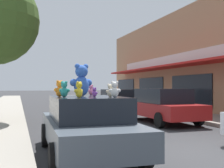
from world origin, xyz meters
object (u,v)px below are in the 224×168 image
Objects in this scene: teddy_bear_orange at (59,89)px; parked_car_far_right at (117,100)px; plush_art_car at (87,125)px; teddy_bear_yellow at (79,90)px; parked_car_far_center at (162,105)px; teddy_bear_pink at (91,90)px; teddy_bear_cream at (110,91)px; teddy_bear_white at (115,89)px; teddy_bear_giant at (81,81)px; teddy_bear_teal at (64,89)px; teddy_bear_purple at (95,92)px.

teddy_bear_orange is 12.33m from parked_car_far_right.
teddy_bear_yellow is at bearing -116.64° from plush_art_car.
parked_car_far_right is at bearing 90.00° from parked_car_far_center.
teddy_bear_pink reaches higher than parked_car_far_right.
teddy_bear_cream is 0.78m from teddy_bear_yellow.
teddy_bear_white reaches higher than teddy_bear_cream.
teddy_bear_giant is 0.79m from teddy_bear_teal.
teddy_bear_white is 0.08× the size of parked_car_far_right.
plush_art_car is 15.05× the size of teddy_bear_pink.
teddy_bear_purple is at bearing -74.22° from plush_art_car.
parked_car_far_center is at bearing -171.36° from teddy_bear_yellow.
teddy_bear_cream is 0.36m from teddy_bear_purple.
teddy_bear_cream reaches higher than parked_car_far_right.
teddy_bear_purple is at bearing 90.71° from teddy_bear_giant.
teddy_bear_teal reaches higher than parked_car_far_center.
teddy_bear_white is at bearing -165.66° from teddy_bear_teal.
plush_art_car is at bearing -121.16° from teddy_bear_teal.
teddy_bear_orange is 0.33m from teddy_bear_teal.
teddy_bear_teal is at bearing -157.85° from plush_art_car.
teddy_bear_pink is at bearing -50.29° from teddy_bear_cream.
teddy_bear_white is 7.14m from parked_car_far_center.
parked_car_far_right is (4.36, 10.10, -0.76)m from teddy_bear_pink.
teddy_bear_orange is (-0.64, 0.11, 0.85)m from plush_art_car.
teddy_bear_yellow is 7.58m from parked_car_far_center.
teddy_bear_pink reaches higher than plush_art_car.
teddy_bear_orange is at bearing 25.63° from teddy_bear_purple.
teddy_bear_white is at bearing -164.06° from teddy_bear_purple.
parked_car_far_center is at bearing -73.13° from teddy_bear_purple.
teddy_bear_pink is 0.81× the size of teddy_bear_teal.
teddy_bear_white reaches higher than teddy_bear_purple.
teddy_bear_white reaches higher than teddy_bear_pink.
parked_car_far_right is at bearing -125.63° from teddy_bear_giant.
plush_art_car is 1.40m from teddy_bear_pink.
teddy_bear_teal is (-1.04, 0.46, 0.00)m from teddy_bear_white.
teddy_bear_giant is at bearing 108.96° from teddy_bear_pink.
teddy_bear_purple reaches higher than parked_car_far_center.
plush_art_car is 0.95× the size of parked_car_far_center.
teddy_bear_giant reaches higher than teddy_bear_yellow.
teddy_bear_giant is at bearing -113.85° from parked_car_far_right.
teddy_bear_giant is at bearing -144.65° from teddy_bear_yellow.
teddy_bear_pink is at bearing -151.66° from teddy_bear_yellow.
teddy_bear_giant reaches higher than parked_car_far_center.
teddy_bear_orange reaches higher than teddy_bear_pink.
plush_art_car is 1.02m from teddy_bear_cream.
parked_car_far_center is at bearing -169.30° from teddy_bear_orange.
teddy_bear_yellow is (-0.76, -0.17, 0.02)m from teddy_bear_cream.
plush_art_car is at bearing 138.54° from teddy_bear_orange.
teddy_bear_cream is 1.03× the size of teddy_bear_pink.
teddy_bear_purple is (-0.35, 0.09, -0.04)m from teddy_bear_cream.
plush_art_car is 12.15m from parked_car_far_right.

